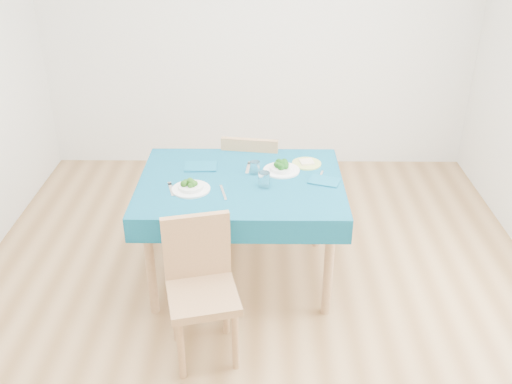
{
  "coord_description": "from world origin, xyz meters",
  "views": [
    {
      "loc": [
        0.03,
        -2.97,
        2.44
      ],
      "look_at": [
        0.0,
        0.0,
        0.85
      ],
      "focal_mm": 40.0,
      "sensor_mm": 36.0,
      "label": 1
    }
  ],
  "objects_px": {
    "bowl_far": "(282,166)",
    "table": "(241,230)",
    "chair_far": "(254,170)",
    "bowl_near": "(191,185)",
    "side_plate": "(307,164)",
    "chair_near": "(202,288)"
  },
  "relations": [
    {
      "from": "bowl_far",
      "to": "table",
      "type": "bearing_deg",
      "value": -152.55
    },
    {
      "from": "chair_far",
      "to": "bowl_near",
      "type": "xyz_separation_m",
      "value": [
        -0.38,
        -0.79,
        0.28
      ]
    },
    {
      "from": "table",
      "to": "bowl_far",
      "type": "height_order",
      "value": "bowl_far"
    },
    {
      "from": "table",
      "to": "bowl_near",
      "type": "xyz_separation_m",
      "value": [
        -0.31,
        -0.14,
        0.42
      ]
    },
    {
      "from": "bowl_far",
      "to": "side_plate",
      "type": "distance_m",
      "value": 0.21
    },
    {
      "from": "chair_near",
      "to": "bowl_far",
      "type": "xyz_separation_m",
      "value": [
        0.46,
        0.91,
        0.31
      ]
    },
    {
      "from": "table",
      "to": "chair_far",
      "type": "bearing_deg",
      "value": 83.61
    },
    {
      "from": "table",
      "to": "chair_near",
      "type": "distance_m",
      "value": 0.8
    },
    {
      "from": "chair_near",
      "to": "chair_far",
      "type": "distance_m",
      "value": 1.45
    },
    {
      "from": "table",
      "to": "side_plate",
      "type": "bearing_deg",
      "value": 29.36
    },
    {
      "from": "bowl_near",
      "to": "side_plate",
      "type": "height_order",
      "value": "bowl_near"
    },
    {
      "from": "chair_far",
      "to": "side_plate",
      "type": "xyz_separation_m",
      "value": [
        0.37,
        -0.4,
        0.25
      ]
    },
    {
      "from": "bowl_far",
      "to": "chair_near",
      "type": "bearing_deg",
      "value": -116.75
    },
    {
      "from": "bowl_near",
      "to": "bowl_far",
      "type": "xyz_separation_m",
      "value": [
        0.58,
        0.28,
        0.0
      ]
    },
    {
      "from": "chair_near",
      "to": "bowl_far",
      "type": "bearing_deg",
      "value": 49.75
    },
    {
      "from": "chair_far",
      "to": "bowl_far",
      "type": "height_order",
      "value": "chair_far"
    },
    {
      "from": "bowl_far",
      "to": "chair_far",
      "type": "bearing_deg",
      "value": 110.83
    },
    {
      "from": "table",
      "to": "bowl_near",
      "type": "height_order",
      "value": "bowl_near"
    },
    {
      "from": "chair_near",
      "to": "table",
      "type": "bearing_deg",
      "value": 62.63
    },
    {
      "from": "table",
      "to": "side_plate",
      "type": "relative_size",
      "value": 6.58
    },
    {
      "from": "table",
      "to": "side_plate",
      "type": "xyz_separation_m",
      "value": [
        0.44,
        0.25,
        0.38
      ]
    },
    {
      "from": "table",
      "to": "bowl_far",
      "type": "bearing_deg",
      "value": 27.45
    }
  ]
}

